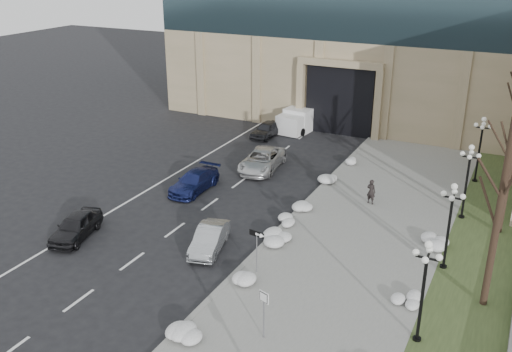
{
  "coord_description": "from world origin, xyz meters",
  "views": [
    {
      "loc": [
        10.96,
        -14.53,
        15.34
      ],
      "look_at": [
        -2.14,
        11.91,
        3.5
      ],
      "focal_mm": 40.0,
      "sensor_mm": 36.0,
      "label": 1
    }
  ],
  "objects_px": {
    "car_e": "(267,129)",
    "lamppost_d": "(481,141)",
    "car_a": "(76,226)",
    "lamppost_a": "(424,278)",
    "keep_sign": "(264,305)",
    "car_b": "(209,239)",
    "lamppost_c": "(468,172)",
    "one_way_sign": "(259,240)",
    "pedestrian": "(371,192)",
    "car_d": "(262,160)",
    "lamppost_b": "(450,215)",
    "car_c": "(194,182)",
    "box_truck": "(304,117)"
  },
  "relations": [
    {
      "from": "car_a",
      "to": "lamppost_b",
      "type": "xyz_separation_m",
      "value": [
        19.3,
        5.71,
        2.37
      ]
    },
    {
      "from": "pedestrian",
      "to": "one_way_sign",
      "type": "xyz_separation_m",
      "value": [
        -2.71,
        -10.69,
        1.05
      ]
    },
    {
      "from": "car_a",
      "to": "one_way_sign",
      "type": "relative_size",
      "value": 1.7
    },
    {
      "from": "pedestrian",
      "to": "lamppost_b",
      "type": "bearing_deg",
      "value": 146.06
    },
    {
      "from": "lamppost_c",
      "to": "car_a",
      "type": "bearing_deg",
      "value": -147.67
    },
    {
      "from": "box_truck",
      "to": "car_c",
      "type": "bearing_deg",
      "value": -88.09
    },
    {
      "from": "car_e",
      "to": "lamppost_a",
      "type": "bearing_deg",
      "value": -48.37
    },
    {
      "from": "car_a",
      "to": "box_truck",
      "type": "relative_size",
      "value": 0.61
    },
    {
      "from": "lamppost_d",
      "to": "pedestrian",
      "type": "bearing_deg",
      "value": -128.21
    },
    {
      "from": "car_a",
      "to": "keep_sign",
      "type": "relative_size",
      "value": 1.74
    },
    {
      "from": "car_a",
      "to": "pedestrian",
      "type": "relative_size",
      "value": 2.5
    },
    {
      "from": "car_c",
      "to": "lamppost_a",
      "type": "distance_m",
      "value": 19.51
    },
    {
      "from": "car_a",
      "to": "one_way_sign",
      "type": "height_order",
      "value": "one_way_sign"
    },
    {
      "from": "keep_sign",
      "to": "lamppost_d",
      "type": "xyz_separation_m",
      "value": [
        5.8,
        22.23,
        1.34
      ]
    },
    {
      "from": "car_d",
      "to": "one_way_sign",
      "type": "height_order",
      "value": "one_way_sign"
    },
    {
      "from": "car_a",
      "to": "car_e",
      "type": "distance_m",
      "value": 21.66
    },
    {
      "from": "pedestrian",
      "to": "keep_sign",
      "type": "height_order",
      "value": "keep_sign"
    },
    {
      "from": "car_b",
      "to": "pedestrian",
      "type": "distance_m",
      "value": 11.42
    },
    {
      "from": "pedestrian",
      "to": "keep_sign",
      "type": "bearing_deg",
      "value": 102.29
    },
    {
      "from": "car_c",
      "to": "lamppost_c",
      "type": "relative_size",
      "value": 0.96
    },
    {
      "from": "car_d",
      "to": "one_way_sign",
      "type": "distance_m",
      "value": 14.79
    },
    {
      "from": "lamppost_a",
      "to": "lamppost_c",
      "type": "bearing_deg",
      "value": 90.0
    },
    {
      "from": "car_a",
      "to": "car_e",
      "type": "height_order",
      "value": "car_a"
    },
    {
      "from": "box_truck",
      "to": "one_way_sign",
      "type": "bearing_deg",
      "value": -67.05
    },
    {
      "from": "car_c",
      "to": "car_a",
      "type": "bearing_deg",
      "value": -105.89
    },
    {
      "from": "one_way_sign",
      "to": "car_a",
      "type": "bearing_deg",
      "value": -166.95
    },
    {
      "from": "car_c",
      "to": "keep_sign",
      "type": "height_order",
      "value": "keep_sign"
    },
    {
      "from": "car_c",
      "to": "one_way_sign",
      "type": "height_order",
      "value": "one_way_sign"
    },
    {
      "from": "car_a",
      "to": "lamppost_a",
      "type": "height_order",
      "value": "lamppost_a"
    },
    {
      "from": "pedestrian",
      "to": "one_way_sign",
      "type": "relative_size",
      "value": 0.68
    },
    {
      "from": "car_b",
      "to": "lamppost_d",
      "type": "distance_m",
      "value": 20.47
    },
    {
      "from": "car_c",
      "to": "pedestrian",
      "type": "relative_size",
      "value": 2.8
    },
    {
      "from": "car_a",
      "to": "one_way_sign",
      "type": "xyz_separation_m",
      "value": [
        11.07,
        1.0,
        1.29
      ]
    },
    {
      "from": "car_b",
      "to": "lamppost_c",
      "type": "distance_m",
      "value": 15.69
    },
    {
      "from": "one_way_sign",
      "to": "lamppost_c",
      "type": "bearing_deg",
      "value": 61.57
    },
    {
      "from": "car_c",
      "to": "lamppost_b",
      "type": "distance_m",
      "value": 17.3
    },
    {
      "from": "car_e",
      "to": "lamppost_d",
      "type": "relative_size",
      "value": 0.83
    },
    {
      "from": "lamppost_b",
      "to": "box_truck",
      "type": "bearing_deg",
      "value": 128.36
    },
    {
      "from": "car_b",
      "to": "car_c",
      "type": "height_order",
      "value": "car_c"
    },
    {
      "from": "one_way_sign",
      "to": "box_truck",
      "type": "bearing_deg",
      "value": 114.71
    },
    {
      "from": "car_a",
      "to": "car_d",
      "type": "relative_size",
      "value": 0.77
    },
    {
      "from": "car_b",
      "to": "lamppost_d",
      "type": "relative_size",
      "value": 0.83
    },
    {
      "from": "lamppost_c",
      "to": "car_c",
      "type": "bearing_deg",
      "value": -168.23
    },
    {
      "from": "pedestrian",
      "to": "lamppost_d",
      "type": "height_order",
      "value": "lamppost_d"
    },
    {
      "from": "car_d",
      "to": "keep_sign",
      "type": "bearing_deg",
      "value": -70.79
    },
    {
      "from": "one_way_sign",
      "to": "lamppost_d",
      "type": "height_order",
      "value": "lamppost_d"
    },
    {
      "from": "keep_sign",
      "to": "lamppost_d",
      "type": "distance_m",
      "value": 23.02
    },
    {
      "from": "car_b",
      "to": "lamppost_b",
      "type": "relative_size",
      "value": 0.83
    },
    {
      "from": "lamppost_b",
      "to": "lamppost_d",
      "type": "relative_size",
      "value": 1.0
    },
    {
      "from": "car_d",
      "to": "lamppost_b",
      "type": "bearing_deg",
      "value": -37.5
    }
  ]
}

